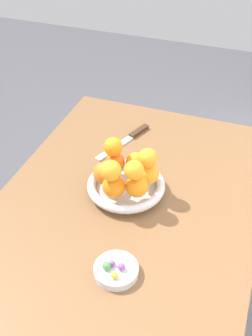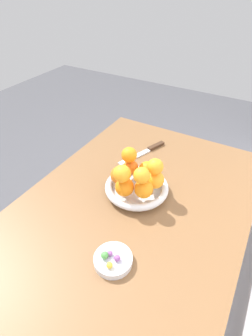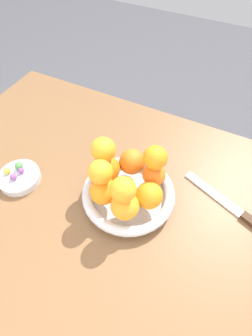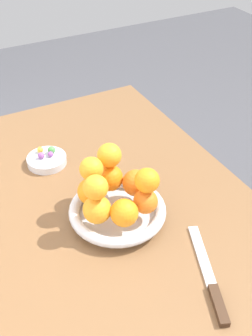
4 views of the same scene
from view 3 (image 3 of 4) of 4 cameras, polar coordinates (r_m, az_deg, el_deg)
name	(u,v)px [view 3 (image 3 of 4)]	position (r m, az deg, el deg)	size (l,w,h in m)	color
ground_plane	(115,277)	(1.37, -2.48, -22.57)	(6.00, 6.00, 0.00)	#4C4C51
dining_table	(107,212)	(0.77, -4.17, -9.49)	(1.10, 0.76, 0.74)	brown
fruit_bowl	(128,194)	(0.67, 0.54, -5.66)	(0.23, 0.23, 0.04)	silver
candy_dish	(20,178)	(0.76, -22.16, -1.93)	(0.11, 0.11, 0.02)	silver
orange_0	(132,162)	(0.66, 1.29, 1.38)	(0.07, 0.07, 0.07)	orange
orange_1	(107,169)	(0.65, -4.17, -0.13)	(0.07, 0.07, 0.07)	orange
orange_2	(103,191)	(0.61, -4.95, -4.99)	(0.07, 0.07, 0.07)	orange
orange_3	(125,206)	(0.59, -0.24, -8.25)	(0.07, 0.07, 0.07)	orange
orange_4	(149,195)	(0.61, 5.04, -5.98)	(0.06, 0.06, 0.06)	orange
orange_5	(154,175)	(0.64, 6.12, -1.46)	(0.06, 0.06, 0.06)	orange
orange_6	(100,172)	(0.57, -5.60, -0.89)	(0.06, 0.06, 0.06)	orange
orange_7	(123,190)	(0.54, -0.64, -4.71)	(0.06, 0.06, 0.06)	orange
orange_8	(103,149)	(0.61, -4.99, 4.04)	(0.06, 0.06, 0.06)	orange
orange_9	(155,158)	(0.60, 6.38, 2.27)	(0.06, 0.06, 0.06)	orange
candy_ball_0	(19,166)	(0.76, -22.30, 0.45)	(0.02, 0.02, 0.02)	#4C9947
candy_ball_1	(21,171)	(0.75, -21.85, -0.51)	(0.02, 0.02, 0.02)	#8C4C99
candy_ball_2	(19,167)	(0.76, -22.30, 0.10)	(0.01, 0.01, 0.01)	#8C4C99
candy_ball_3	(7,171)	(0.76, -24.53, -0.63)	(0.02, 0.02, 0.02)	gold
candy_ball_4	(13,177)	(0.74, -23.34, -1.78)	(0.02, 0.02, 0.02)	#8C4C99
knife	(236,210)	(0.72, 22.77, -8.43)	(0.25, 0.11, 0.01)	#3F2819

